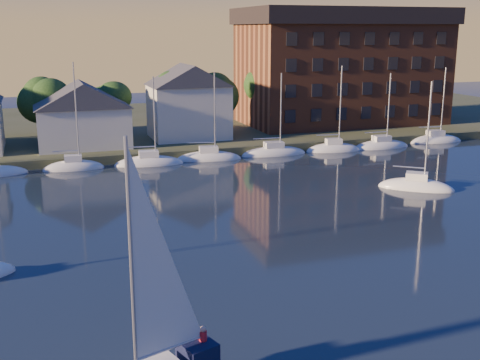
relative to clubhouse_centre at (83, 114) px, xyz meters
name	(u,v)px	position (x,y,z in m)	size (l,w,h in m)	color
shoreline_land	(115,130)	(6.00, 18.00, -5.13)	(160.00, 50.00, 2.00)	#384025
wooden_dock	(139,159)	(6.00, -5.00, -5.13)	(120.00, 3.00, 1.00)	brown
clubhouse_centre	(83,114)	(0.00, 0.00, 0.00)	(11.55, 8.40, 8.08)	beige
clubhouse_east	(188,101)	(14.00, 2.00, 0.87)	(10.50, 8.40, 9.80)	beige
condo_block	(342,66)	(40.00, 7.95, 4.66)	(31.00, 17.00, 17.40)	brown
tree_line	(138,90)	(8.00, 6.00, 2.04)	(93.40, 5.40, 8.90)	#342517
moored_fleet	(144,163)	(6.00, -8.00, -5.03)	(87.50, 2.40, 12.05)	silver
drifting_sailboat_right	(416,188)	(29.45, -28.01, -5.04)	(7.31, 6.45, 11.63)	silver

